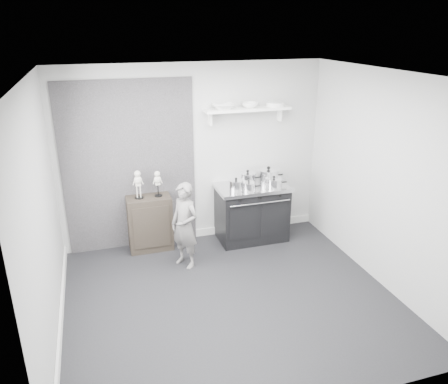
# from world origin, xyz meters

# --- Properties ---
(ground) EXTENTS (4.00, 4.00, 0.00)m
(ground) POSITION_xyz_m (0.00, 0.00, 0.00)
(ground) COLOR black
(ground) RESTS_ON ground
(room_shell) EXTENTS (4.02, 3.62, 2.71)m
(room_shell) POSITION_xyz_m (-0.09, 0.15, 1.64)
(room_shell) COLOR #B1B1AF
(room_shell) RESTS_ON ground
(wall_shelf) EXTENTS (1.30, 0.26, 0.24)m
(wall_shelf) POSITION_xyz_m (0.80, 1.68, 2.01)
(wall_shelf) COLOR white
(wall_shelf) RESTS_ON room_shell
(stove) EXTENTS (1.11, 0.69, 0.89)m
(stove) POSITION_xyz_m (0.83, 1.48, 0.45)
(stove) COLOR black
(stove) RESTS_ON ground
(side_cabinet) EXTENTS (0.64, 0.37, 0.83)m
(side_cabinet) POSITION_xyz_m (-0.74, 1.61, 0.42)
(side_cabinet) COLOR black
(side_cabinet) RESTS_ON ground
(child) EXTENTS (0.49, 0.53, 1.22)m
(child) POSITION_xyz_m (-0.34, 0.96, 0.61)
(child) COLOR slate
(child) RESTS_ON ground
(pot_front_left) EXTENTS (0.30, 0.22, 0.20)m
(pot_front_left) POSITION_xyz_m (0.53, 1.36, 0.97)
(pot_front_left) COLOR white
(pot_front_left) RESTS_ON stove
(pot_back_left) EXTENTS (0.34, 0.26, 0.22)m
(pot_back_left) POSITION_xyz_m (0.80, 1.60, 0.97)
(pot_back_left) COLOR white
(pot_back_left) RESTS_ON stove
(pot_back_right) EXTENTS (0.40, 0.32, 0.25)m
(pot_back_right) POSITION_xyz_m (1.14, 1.59, 0.98)
(pot_back_right) COLOR white
(pot_back_right) RESTS_ON stove
(pot_front_right) EXTENTS (0.33, 0.25, 0.18)m
(pot_front_right) POSITION_xyz_m (1.12, 1.32, 0.96)
(pot_front_right) COLOR white
(pot_front_right) RESTS_ON stove
(pot_front_center) EXTENTS (0.27, 0.19, 0.16)m
(pot_front_center) POSITION_xyz_m (0.70, 1.29, 0.95)
(pot_front_center) COLOR white
(pot_front_center) RESTS_ON stove
(skeleton_full) EXTENTS (0.14, 0.09, 0.48)m
(skeleton_full) POSITION_xyz_m (-0.87, 1.61, 1.07)
(skeleton_full) COLOR beige
(skeleton_full) RESTS_ON side_cabinet
(skeleton_torso) EXTENTS (0.12, 0.08, 0.44)m
(skeleton_torso) POSITION_xyz_m (-0.59, 1.61, 1.05)
(skeleton_torso) COLOR beige
(skeleton_torso) RESTS_ON side_cabinet
(bowl_large) EXTENTS (0.33, 0.33, 0.08)m
(bowl_large) POSITION_xyz_m (0.42, 1.67, 2.08)
(bowl_large) COLOR white
(bowl_large) RESTS_ON wall_shelf
(bowl_small) EXTENTS (0.24, 0.24, 0.08)m
(bowl_small) POSITION_xyz_m (0.84, 1.67, 2.08)
(bowl_small) COLOR white
(bowl_small) RESTS_ON wall_shelf
(plate_stack) EXTENTS (0.27, 0.27, 0.06)m
(plate_stack) POSITION_xyz_m (1.24, 1.67, 2.07)
(plate_stack) COLOR white
(plate_stack) RESTS_ON wall_shelf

